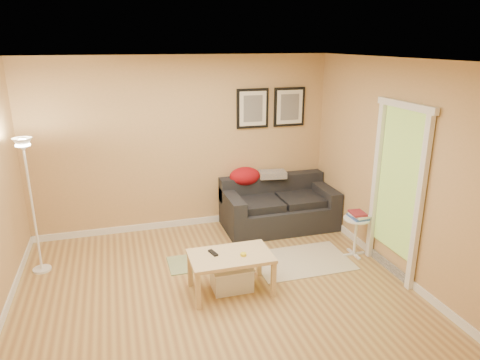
{
  "coord_description": "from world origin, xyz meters",
  "views": [
    {
      "loc": [
        -0.98,
        -4.34,
        2.78
      ],
      "look_at": [
        0.55,
        0.85,
        1.05
      ],
      "focal_mm": 32.63,
      "sensor_mm": 36.0,
      "label": 1
    }
  ],
  "objects_px": {
    "book_stack": "(358,215)",
    "floor_lamp": "(33,211)",
    "storage_bin": "(232,278)",
    "coffee_table": "(231,273)",
    "side_table": "(355,237)",
    "sofa": "(279,204)"
  },
  "relations": [
    {
      "from": "side_table",
      "to": "book_stack",
      "type": "bearing_deg",
      "value": 19.07
    },
    {
      "from": "side_table",
      "to": "floor_lamp",
      "type": "height_order",
      "value": "floor_lamp"
    },
    {
      "from": "side_table",
      "to": "floor_lamp",
      "type": "distance_m",
      "value": 4.12
    },
    {
      "from": "side_table",
      "to": "sofa",
      "type": "bearing_deg",
      "value": 118.47
    },
    {
      "from": "sofa",
      "to": "storage_bin",
      "type": "relative_size",
      "value": 3.63
    },
    {
      "from": "side_table",
      "to": "book_stack",
      "type": "height_order",
      "value": "book_stack"
    },
    {
      "from": "book_stack",
      "to": "floor_lamp",
      "type": "xyz_separation_m",
      "value": [
        -4.04,
        0.74,
        0.23
      ]
    },
    {
      "from": "coffee_table",
      "to": "floor_lamp",
      "type": "relative_size",
      "value": 0.54
    },
    {
      "from": "book_stack",
      "to": "floor_lamp",
      "type": "height_order",
      "value": "floor_lamp"
    },
    {
      "from": "book_stack",
      "to": "floor_lamp",
      "type": "distance_m",
      "value": 4.11
    },
    {
      "from": "storage_bin",
      "to": "floor_lamp",
      "type": "xyz_separation_m",
      "value": [
        -2.2,
        1.09,
        0.67
      ]
    },
    {
      "from": "storage_bin",
      "to": "sofa",
      "type": "bearing_deg",
      "value": 52.28
    },
    {
      "from": "floor_lamp",
      "to": "book_stack",
      "type": "bearing_deg",
      "value": -10.38
    },
    {
      "from": "side_table",
      "to": "floor_lamp",
      "type": "xyz_separation_m",
      "value": [
        -4.02,
        0.75,
        0.55
      ]
    },
    {
      "from": "sofa",
      "to": "floor_lamp",
      "type": "height_order",
      "value": "floor_lamp"
    },
    {
      "from": "storage_bin",
      "to": "coffee_table",
      "type": "bearing_deg",
      "value": -116.86
    },
    {
      "from": "sofa",
      "to": "storage_bin",
      "type": "distance_m",
      "value": 1.94
    },
    {
      "from": "sofa",
      "to": "storage_bin",
      "type": "xyz_separation_m",
      "value": [
        -1.18,
        -1.53,
        -0.23
      ]
    },
    {
      "from": "storage_bin",
      "to": "floor_lamp",
      "type": "distance_m",
      "value": 2.55
    },
    {
      "from": "sofa",
      "to": "side_table",
      "type": "relative_size",
      "value": 3.15
    },
    {
      "from": "storage_bin",
      "to": "floor_lamp",
      "type": "relative_size",
      "value": 0.27
    },
    {
      "from": "coffee_table",
      "to": "storage_bin",
      "type": "xyz_separation_m",
      "value": [
        0.02,
        0.05,
        -0.09
      ]
    }
  ]
}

